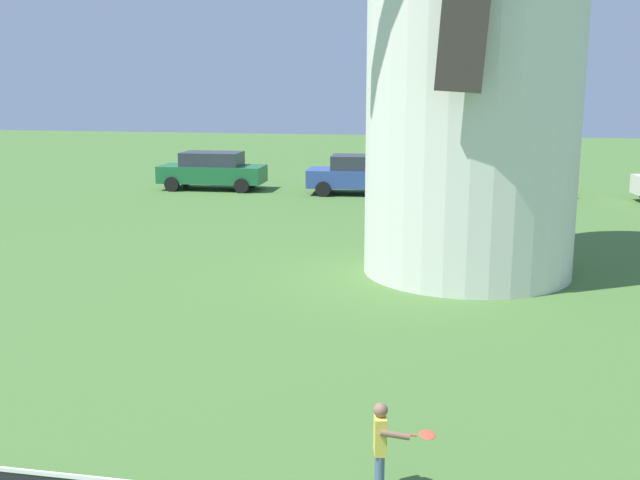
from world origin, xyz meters
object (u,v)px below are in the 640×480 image
(player_far, at_px, (383,442))
(parked_car_red, at_px, (508,176))
(parked_car_green, at_px, (212,170))
(parked_car_blue, at_px, (362,174))

(player_far, relative_size, parked_car_red, 0.24)
(player_far, distance_m, parked_car_green, 24.39)
(parked_car_green, height_order, parked_car_red, same)
(parked_car_green, height_order, parked_car_blue, same)
(parked_car_red, bearing_deg, parked_car_green, -178.26)
(player_far, bearing_deg, parked_car_green, 113.23)
(parked_car_green, distance_m, parked_car_red, 12.03)
(parked_car_blue, xyz_separation_m, parked_car_red, (5.69, 0.54, -0.00))
(player_far, xyz_separation_m, parked_car_red, (2.41, 22.77, 0.20))
(parked_car_red, bearing_deg, player_far, -96.04)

